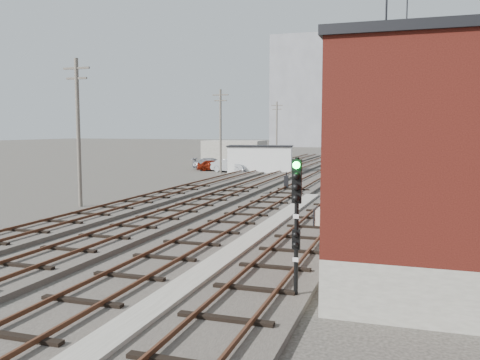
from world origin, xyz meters
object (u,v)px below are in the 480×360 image
at_px(switch_stand, 286,183).
at_px(car_silver, 231,166).
at_px(site_trailer, 260,159).
at_px(car_red, 213,165).
at_px(signal_mast, 296,218).
at_px(car_grey, 212,164).

xyz_separation_m(switch_stand, car_silver, (-9.64, 14.68, 0.09)).
bearing_deg(site_trailer, car_red, 162.94).
height_order(signal_mast, car_silver, signal_mast).
bearing_deg(car_silver, signal_mast, -141.83).
relative_size(site_trailer, car_silver, 1.68).
bearing_deg(car_red, car_grey, 6.98).
xyz_separation_m(car_red, car_grey, (-0.58, 1.22, 0.05)).
bearing_deg(switch_stand, signal_mast, -81.39).
bearing_deg(car_grey, switch_stand, -151.22).
bearing_deg(signal_mast, switch_stand, 103.45).
xyz_separation_m(site_trailer, car_grey, (-6.39, 1.97, -0.81)).
xyz_separation_m(switch_stand, car_grey, (-12.86, 17.46, 0.04)).
xyz_separation_m(signal_mast, site_trailer, (-12.37, 40.18, -0.83)).
relative_size(signal_mast, site_trailer, 0.53).
height_order(signal_mast, car_grey, signal_mast).
distance_m(signal_mast, car_silver, 42.35).
bearing_deg(switch_stand, car_red, 122.26).
relative_size(site_trailer, car_red, 2.00).
relative_size(switch_stand, car_red, 0.37).
height_order(signal_mast, switch_stand, signal_mast).
height_order(switch_stand, site_trailer, site_trailer).
relative_size(switch_stand, car_grey, 0.29).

